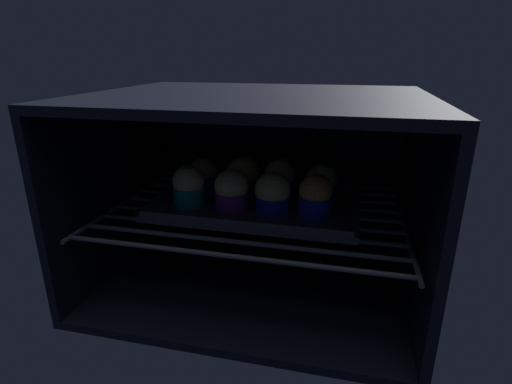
{
  "coord_description": "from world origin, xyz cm",
  "views": [
    {
      "loc": [
        16.28,
        -46.92,
        42.16
      ],
      "look_at": [
        0.0,
        21.43,
        17.38
      ],
      "focal_mm": 27.69,
      "sensor_mm": 36.0,
      "label": 1
    }
  ],
  "objects_px": {
    "muffin_row0_col1": "(231,191)",
    "muffin_row1_col1": "(243,177)",
    "muffin_row1_col2": "(280,179)",
    "muffin_row0_col2": "(273,194)",
    "muffin_row0_col0": "(189,186)",
    "muffin_row0_col3": "(316,197)",
    "muffin_row1_col0": "(203,176)",
    "muffin_row1_col3": "(321,184)",
    "baking_tray": "(256,205)"
  },
  "relations": [
    {
      "from": "muffin_row0_col3",
      "to": "muffin_row1_col3",
      "type": "distance_m",
      "value": 0.07
    },
    {
      "from": "muffin_row1_col2",
      "to": "muffin_row1_col3",
      "type": "distance_m",
      "value": 0.08
    },
    {
      "from": "muffin_row0_col1",
      "to": "muffin_row0_col2",
      "type": "bearing_deg",
      "value": 2.57
    },
    {
      "from": "muffin_row1_col2",
      "to": "muffin_row1_col1",
      "type": "bearing_deg",
      "value": -178.77
    },
    {
      "from": "muffin_row0_col3",
      "to": "muffin_row1_col2",
      "type": "relative_size",
      "value": 0.93
    },
    {
      "from": "muffin_row0_col0",
      "to": "muffin_row0_col3",
      "type": "height_order",
      "value": "muffin_row0_col0"
    },
    {
      "from": "muffin_row0_col0",
      "to": "muffin_row1_col3",
      "type": "relative_size",
      "value": 1.09
    },
    {
      "from": "muffin_row1_col0",
      "to": "muffin_row1_col2",
      "type": "bearing_deg",
      "value": -0.18
    },
    {
      "from": "muffin_row0_col2",
      "to": "muffin_row1_col2",
      "type": "bearing_deg",
      "value": 89.99
    },
    {
      "from": "muffin_row0_col2",
      "to": "muffin_row0_col3",
      "type": "distance_m",
      "value": 0.08
    },
    {
      "from": "muffin_row0_col3",
      "to": "muffin_row1_col0",
      "type": "xyz_separation_m",
      "value": [
        -0.23,
        0.07,
        -0.0
      ]
    },
    {
      "from": "muffin_row1_col1",
      "to": "muffin_row0_col0",
      "type": "bearing_deg",
      "value": -137.78
    },
    {
      "from": "muffin_row1_col0",
      "to": "muffin_row1_col1",
      "type": "height_order",
      "value": "muffin_row1_col1"
    },
    {
      "from": "muffin_row1_col1",
      "to": "muffin_row1_col3",
      "type": "distance_m",
      "value": 0.15
    },
    {
      "from": "muffin_row1_col2",
      "to": "muffin_row0_col2",
      "type": "bearing_deg",
      "value": -90.01
    },
    {
      "from": "baking_tray",
      "to": "muffin_row1_col3",
      "type": "bearing_deg",
      "value": 16.61
    },
    {
      "from": "muffin_row0_col0",
      "to": "muffin_row1_col2",
      "type": "distance_m",
      "value": 0.18
    },
    {
      "from": "baking_tray",
      "to": "muffin_row1_col1",
      "type": "relative_size",
      "value": 4.71
    },
    {
      "from": "muffin_row0_col1",
      "to": "muffin_row1_col1",
      "type": "height_order",
      "value": "muffin_row1_col1"
    },
    {
      "from": "muffin_row0_col1",
      "to": "muffin_row1_col2",
      "type": "xyz_separation_m",
      "value": [
        0.08,
        0.08,
        0.0
      ]
    },
    {
      "from": "muffin_row0_col1",
      "to": "muffin_row1_col3",
      "type": "relative_size",
      "value": 1.01
    },
    {
      "from": "baking_tray",
      "to": "muffin_row1_col1",
      "type": "distance_m",
      "value": 0.07
    },
    {
      "from": "muffin_row0_col1",
      "to": "muffin_row1_col1",
      "type": "relative_size",
      "value": 0.92
    },
    {
      "from": "muffin_row1_col1",
      "to": "muffin_row0_col3",
      "type": "bearing_deg",
      "value": -25.81
    },
    {
      "from": "muffin_row0_col3",
      "to": "muffin_row1_col1",
      "type": "height_order",
      "value": "muffin_row1_col1"
    },
    {
      "from": "muffin_row1_col2",
      "to": "muffin_row0_col0",
      "type": "bearing_deg",
      "value": -153.93
    },
    {
      "from": "muffin_row0_col2",
      "to": "muffin_row0_col1",
      "type": "bearing_deg",
      "value": -177.43
    },
    {
      "from": "baking_tray",
      "to": "muffin_row1_col0",
      "type": "xyz_separation_m",
      "value": [
        -0.12,
        0.04,
        0.04
      ]
    },
    {
      "from": "baking_tray",
      "to": "muffin_row1_col3",
      "type": "height_order",
      "value": "muffin_row1_col3"
    },
    {
      "from": "muffin_row0_col1",
      "to": "muffin_row0_col3",
      "type": "relative_size",
      "value": 0.99
    },
    {
      "from": "muffin_row0_col1",
      "to": "muffin_row1_col2",
      "type": "bearing_deg",
      "value": 45.48
    },
    {
      "from": "muffin_row1_col2",
      "to": "muffin_row0_col3",
      "type": "bearing_deg",
      "value": -44.33
    },
    {
      "from": "muffin_row1_col2",
      "to": "muffin_row1_col3",
      "type": "height_order",
      "value": "muffin_row1_col2"
    },
    {
      "from": "muffin_row1_col0",
      "to": "muffin_row1_col2",
      "type": "distance_m",
      "value": 0.16
    },
    {
      "from": "muffin_row0_col0",
      "to": "muffin_row1_col1",
      "type": "xyz_separation_m",
      "value": [
        0.08,
        0.08,
        0.0
      ]
    },
    {
      "from": "muffin_row0_col0",
      "to": "muffin_row0_col1",
      "type": "bearing_deg",
      "value": 0.43
    },
    {
      "from": "muffin_row0_col1",
      "to": "muffin_row1_col1",
      "type": "xyz_separation_m",
      "value": [
        0.0,
        0.07,
        0.0
      ]
    },
    {
      "from": "muffin_row1_col0",
      "to": "muffin_row1_col3",
      "type": "height_order",
      "value": "muffin_row1_col3"
    },
    {
      "from": "muffin_row0_col0",
      "to": "muffin_row0_col2",
      "type": "xyz_separation_m",
      "value": [
        0.16,
        0.0,
        -0.0
      ]
    },
    {
      "from": "muffin_row0_col2",
      "to": "muffin_row1_col3",
      "type": "xyz_separation_m",
      "value": [
        0.08,
        0.07,
        0.0
      ]
    },
    {
      "from": "muffin_row0_col2",
      "to": "muffin_row1_col0",
      "type": "height_order",
      "value": "muffin_row0_col2"
    },
    {
      "from": "muffin_row1_col0",
      "to": "muffin_row1_col2",
      "type": "xyz_separation_m",
      "value": [
        0.16,
        -0.0,
        0.0
      ]
    },
    {
      "from": "muffin_row0_col3",
      "to": "muffin_row0_col1",
      "type": "bearing_deg",
      "value": -179.21
    },
    {
      "from": "muffin_row1_col0",
      "to": "muffin_row1_col3",
      "type": "xyz_separation_m",
      "value": [
        0.24,
        -0.0,
        0.0
      ]
    },
    {
      "from": "baking_tray",
      "to": "muffin_row0_col3",
      "type": "relative_size",
      "value": 5.04
    },
    {
      "from": "muffin_row0_col1",
      "to": "muffin_row1_col3",
      "type": "xyz_separation_m",
      "value": [
        0.15,
        0.07,
        -0.0
      ]
    },
    {
      "from": "muffin_row0_col1",
      "to": "muffin_row0_col3",
      "type": "height_order",
      "value": "same"
    },
    {
      "from": "muffin_row0_col2",
      "to": "muffin_row1_col3",
      "type": "height_order",
      "value": "same"
    },
    {
      "from": "muffin_row0_col2",
      "to": "muffin_row1_col1",
      "type": "xyz_separation_m",
      "value": [
        -0.07,
        0.07,
        0.0
      ]
    },
    {
      "from": "muffin_row0_col0",
      "to": "muffin_row0_col1",
      "type": "xyz_separation_m",
      "value": [
        0.08,
        0.0,
        -0.0
      ]
    }
  ]
}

